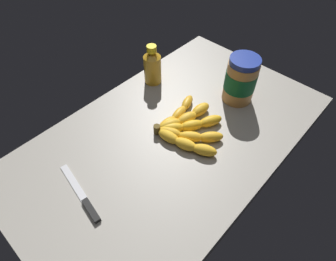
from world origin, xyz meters
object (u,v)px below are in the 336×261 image
Objects in this scene: banana_bunch at (187,127)px; butter_knife at (83,197)px; honey_bottle at (152,66)px; peanut_butter_jar at (241,80)px.

banana_bunch is 1.13× the size of butter_knife.
honey_bottle is at bearing -156.25° from butter_knife.
honey_bottle is at bearing -112.13° from banana_bunch.
banana_bunch is at bearing -7.13° from peanut_butter_jar.
peanut_butter_jar is 29.94cm from honey_bottle.
butter_knife is at bearing 23.75° from honey_bottle.
banana_bunch is 26.52cm from honey_bottle.
honey_bottle is (-9.82, -24.15, 4.84)cm from banana_bunch.
banana_bunch is 23.70cm from peanut_butter_jar.
butter_knife is (44.79, 19.71, -6.01)cm from honey_bottle.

